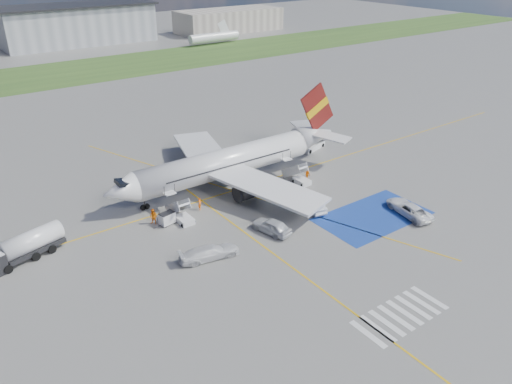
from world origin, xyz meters
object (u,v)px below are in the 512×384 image
Objects in this scene: belt_loader at (313,147)px; van_white_b at (209,250)px; fuel_tanker at (24,249)px; van_white_a at (409,207)px; gpu_cart at (167,219)px; airliner at (234,160)px; car_silver_a at (271,226)px; car_silver_b at (312,204)px.

van_white_b is at bearing -165.74° from belt_loader.
van_white_a is at bearing -37.49° from fuel_tanker.
belt_loader is at bearing 4.49° from gpu_cart.
airliner is at bearing -8.85° from fuel_tanker.
van_white_a reaches higher than car_silver_a.
car_silver_a is (-3.97, -13.71, -2.55)m from airliner.
car_silver_b is at bearing -31.06° from fuel_tanker.
gpu_cart is (-12.87, -4.91, -2.70)m from airliner.
belt_loader is at bearing -154.78° from car_silver_a.
gpu_cart is 0.36× the size of belt_loader.
van_white_a is at bearing -117.75° from belt_loader.
van_white_b reaches higher than belt_loader.
car_silver_b is 0.97× the size of van_white_b.
belt_loader is at bearing 10.43° from airliner.
gpu_cart is 0.41× the size of van_white_b.
van_white_b is (-8.57, -0.37, 0.12)m from car_silver_a.
gpu_cart is 31.41m from belt_loader.
airliner is 23.85m from van_white_a.
car_silver_b is 16.12m from van_white_b.
airliner is 7.06× the size of van_white_a.
airliner is 14.50m from car_silver_a.
fuel_tanker reaches higher than van_white_b.
car_silver_a is 1.03× the size of car_silver_b.
belt_loader is at bearing -120.69° from car_silver_b.
car_silver_b is at bearing 177.54° from car_silver_a.
airliner is 18.01m from belt_loader.
car_silver_b is (31.95, -9.51, -0.44)m from fuel_tanker.
car_silver_a is (24.50, -10.90, -0.39)m from fuel_tanker.
belt_loader is (45.93, 6.02, -0.83)m from fuel_tanker.
fuel_tanker is 19.51m from van_white_b.
car_silver_b is (16.36, -7.40, 0.10)m from gpu_cart.
belt_loader is 1.14× the size of van_white_b.
van_white_b reaches higher than car_silver_b.
car_silver_a is 1.00× the size of van_white_b.
car_silver_a is at bearing 21.92° from car_silver_b.
gpu_cart is at bearing -20.59° from van_white_a.
airliner is 7.41× the size of car_silver_a.
gpu_cart is 17.96m from car_silver_b.
fuel_tanker reaches higher than van_white_a.
van_white_a is at bearing -92.71° from van_white_b.
airliner reaches higher than van_white_b.
van_white_a is at bearing -41.59° from gpu_cart.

